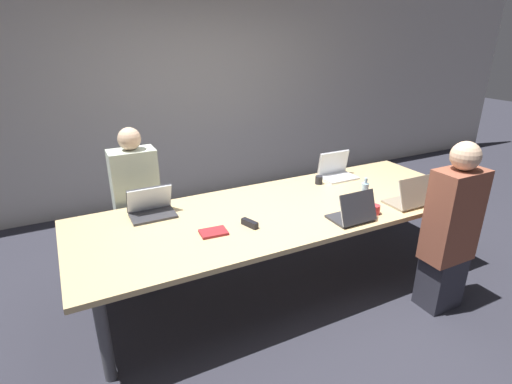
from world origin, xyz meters
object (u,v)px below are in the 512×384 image
Objects in this scene: laptop_far_left at (151,207)px; cup_near_midright at (375,209)px; laptop_near_midright at (354,213)px; cup_near_right at (427,192)px; stapler at (250,223)px; laptop_far_right at (336,170)px; bottle_near_midright at (364,195)px; cup_far_right at (319,180)px; person_far_left at (137,205)px; laptop_near_right at (411,197)px; person_near_right at (450,231)px.

cup_near_midright is at bearing -26.36° from laptop_far_left.
cup_near_right is (0.94, 0.11, -0.03)m from laptop_near_midright.
laptop_far_right is at bearing 6.74° from stapler.
cup_near_right is at bearing -5.74° from bottle_near_midright.
cup_far_right is 0.06× the size of person_far_left.
laptop_near_right reaches higher than laptop_near_midright.
cup_near_midright is 1.84m from laptop_far_left.
cup_near_midright is (-0.28, -0.88, -0.04)m from laptop_far_right.
bottle_near_midright is 2.03m from person_far_left.
person_near_right is at bearing -38.71° from person_far_left.
laptop_far_left is at bearing 153.64° from cup_near_midright.
person_near_right is (0.13, -1.30, -0.13)m from laptop_far_right.
stapler is (-1.02, 0.26, -0.01)m from cup_near_midright.
laptop_far_left reaches higher than cup_near_right.
cup_near_midright is 0.90× the size of cup_near_right.
person_near_right is at bearing -44.47° from stapler.
laptop_far_left is at bearing -84.65° from person_far_left.
stapler is at bearing -55.88° from person_far_left.
cup_far_right is 0.95× the size of cup_near_midright.
cup_near_midright is 0.06× the size of person_near_right.
cup_near_right is 0.60× the size of stapler.
cup_near_midright is at bearing -36.41° from person_far_left.
stapler is at bearing 165.58° from cup_near_midright.
stapler is (-1.30, -0.61, -0.05)m from laptop_far_right.
laptop_far_left is 0.26× the size of person_near_right.
person_near_right is at bearing -120.19° from cup_near_right.
person_near_right reaches higher than laptop_near_right.
cup_far_right reaches higher than cup_near_midright.
bottle_near_midright is 0.74× the size of laptop_near_right.
laptop_near_midright is at bearing -145.61° from bottle_near_midright.
cup_far_right is 1.15m from stapler.
person_near_right is (0.39, -0.57, -0.17)m from bottle_near_midright.
cup_near_right is (0.69, -0.07, -0.07)m from bottle_near_midright.
person_near_right is at bearing -84.52° from laptop_far_right.
cup_near_right is at bearing -17.55° from laptop_far_left.
laptop_near_midright is at bearing -41.55° from person_far_left.
laptop_far_right is 2.28× the size of stapler.
person_far_left is at bearing -38.71° from person_near_right.
cup_near_midright is 0.16m from bottle_near_midright.
cup_near_midright reaches higher than stapler.
laptop_near_midright is 1.93m from person_far_left.
bottle_near_midright is at bearing -32.99° from person_far_left.
cup_near_right is at bearing -173.59° from laptop_near_midright.
laptop_far_right is at bearing -10.64° from person_far_left.
laptop_near_right is at bearing -163.89° from cup_near_right.
stapler is (-0.77, 0.29, -0.05)m from laptop_near_midright.
laptop_far_left is 0.45m from person_far_left.
person_far_left is at bearing 105.57° from stapler.
person_near_right reaches higher than stapler.
bottle_near_midright is at bearing -25.08° from stapler.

